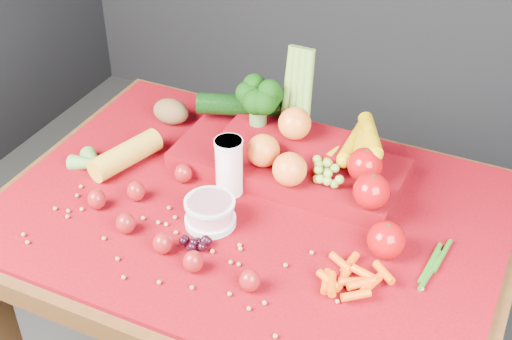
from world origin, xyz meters
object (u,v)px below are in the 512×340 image
at_px(table, 252,245).
at_px(yogurt_bowl, 210,211).
at_px(produce_mound, 298,153).
at_px(milk_glass, 229,165).

height_order(table, yogurt_bowl, yogurt_bowl).
relative_size(table, yogurt_bowl, 10.20).
bearing_deg(table, produce_mound, 74.92).
bearing_deg(produce_mound, table, -105.08).
relative_size(table, produce_mound, 1.87).
bearing_deg(milk_glass, yogurt_bowl, -83.55).
xyz_separation_m(milk_glass, yogurt_bowl, (0.01, -0.11, -0.04)).
distance_m(table, produce_mound, 0.23).
distance_m(milk_glass, produce_mound, 0.17).
height_order(table, produce_mound, produce_mound).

